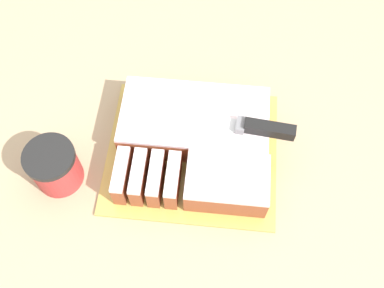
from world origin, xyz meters
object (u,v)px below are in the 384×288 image
Objects in this scene: cake at (195,142)px; coffee_cup at (55,166)px; cake_board at (192,152)px; knife at (245,126)px.

coffee_cup is (-0.24, -0.08, 0.01)m from cake.
cake is at bearing 42.02° from cake_board.
knife is at bearing 13.13° from cake.
cake is 3.04× the size of coffee_cup.
knife reaches higher than cake_board.
coffee_cup is at bearing -162.82° from cake_board.
knife is at bearing 16.66° from coffee_cup.
cake is (0.01, 0.01, 0.03)m from cake_board.
coffee_cup reaches higher than cake_board.
coffee_cup is at bearing 22.20° from knife.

